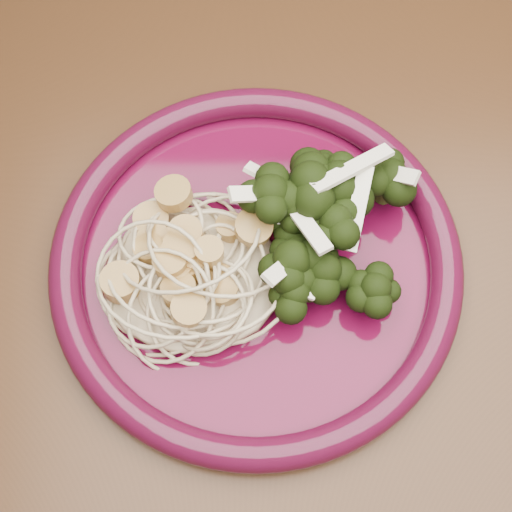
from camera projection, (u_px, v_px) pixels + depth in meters
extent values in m
plane|color=#54371D|center=(256.00, 434.00, 1.21)|extent=(3.50, 3.50, 0.00)
cube|color=#472814|center=(255.00, 265.00, 0.54)|extent=(1.20, 0.80, 0.04)
cylinder|color=#4B0722|center=(256.00, 265.00, 0.52)|extent=(0.36, 0.36, 0.01)
torus|color=#4B0C25|center=(256.00, 260.00, 0.51)|extent=(0.37, 0.37, 0.02)
ellipsoid|color=beige|center=(192.00, 272.00, 0.50)|extent=(0.16, 0.14, 0.03)
ellipsoid|color=black|center=(334.00, 227.00, 0.50)|extent=(0.14, 0.18, 0.06)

